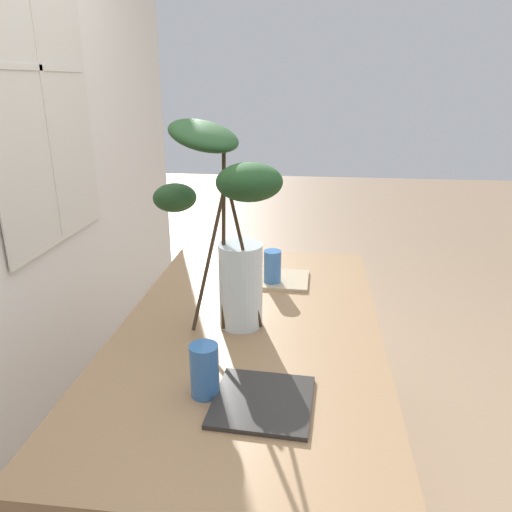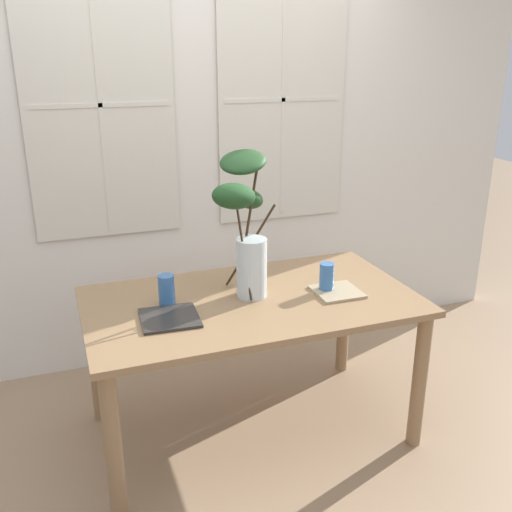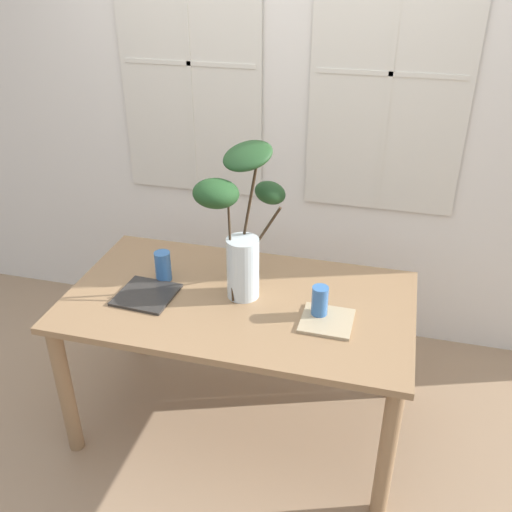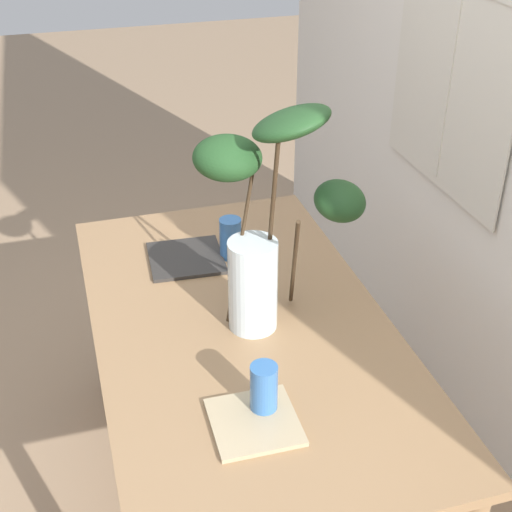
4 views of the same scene
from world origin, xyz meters
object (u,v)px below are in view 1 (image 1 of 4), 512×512
object	(u,v)px
drinking_glass_blue_left	(204,370)
plate_square_left	(263,401)
vase_with_branches	(228,228)
drinking_glass_blue_right	(272,268)
plate_square_right	(282,280)
dining_table	(250,354)

from	to	relation	value
drinking_glass_blue_left	plate_square_left	world-z (taller)	drinking_glass_blue_left
vase_with_branches	plate_square_left	bearing A→B (deg)	-159.36
drinking_glass_blue_right	plate_square_right	distance (m)	0.09
vase_with_branches	plate_square_left	world-z (taller)	vase_with_branches
dining_table	vase_with_branches	size ratio (longest dim) A/B	2.21
drinking_glass_blue_left	plate_square_right	size ratio (longest dim) A/B	0.67
plate_square_left	drinking_glass_blue_right	bearing A→B (deg)	3.16
plate_square_left	plate_square_right	bearing A→B (deg)	0.45
drinking_glass_blue_right	plate_square_left	xyz separation A→B (m)	(-0.80, -0.04, -0.07)
dining_table	drinking_glass_blue_left	world-z (taller)	drinking_glass_blue_left
drinking_glass_blue_left	drinking_glass_blue_right	xyz separation A→B (m)	(0.78, -0.11, -0.00)
drinking_glass_blue_right	plate_square_right	world-z (taller)	drinking_glass_blue_right
dining_table	plate_square_right	xyz separation A→B (m)	(0.42, -0.08, 0.12)
dining_table	drinking_glass_blue_right	bearing A→B (deg)	-6.83
plate_square_left	plate_square_right	xyz separation A→B (m)	(0.84, 0.01, 0.00)
dining_table	vase_with_branches	world-z (taller)	vase_with_branches
vase_with_branches	plate_square_right	size ratio (longest dim) A/B	3.25
dining_table	drinking_glass_blue_right	xyz separation A→B (m)	(0.38, -0.05, 0.18)
vase_with_branches	plate_square_left	distance (m)	0.56
drinking_glass_blue_right	plate_square_right	xyz separation A→B (m)	(0.04, -0.04, -0.07)
vase_with_branches	plate_square_right	world-z (taller)	vase_with_branches
vase_with_branches	drinking_glass_blue_right	xyz separation A→B (m)	(0.38, -0.11, -0.28)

